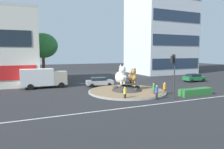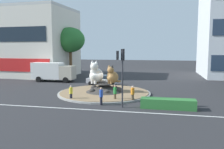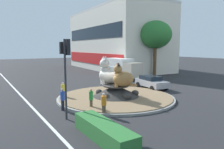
% 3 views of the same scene
% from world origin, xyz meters
% --- Properties ---
extents(ground_plane, '(160.00, 160.00, 0.00)m').
position_xyz_m(ground_plane, '(0.00, 0.00, 0.00)').
color(ground_plane, '#28282B').
extents(lane_centreline, '(112.00, 0.20, 0.01)m').
position_xyz_m(lane_centreline, '(0.00, -7.44, 0.00)').
color(lane_centreline, silver).
rests_on(lane_centreline, ground).
extents(roundabout_island, '(11.04, 11.04, 1.30)m').
position_xyz_m(roundabout_island, '(0.00, 0.00, 0.40)').
color(roundabout_island, gray).
rests_on(roundabout_island, ground).
extents(cat_statue_white, '(1.97, 2.78, 2.74)m').
position_xyz_m(cat_statue_white, '(-0.99, -0.09, 2.30)').
color(cat_statue_white, silver).
rests_on(cat_statue_white, roundabout_island).
extents(cat_statue_tabby, '(1.78, 2.18, 2.21)m').
position_xyz_m(cat_statue_tabby, '(0.96, 0.07, 2.11)').
color(cat_statue_tabby, '#9E703D').
rests_on(cat_statue_tabby, roundabout_island).
extents(traffic_light_mast, '(0.71, 0.56, 5.39)m').
position_xyz_m(traffic_light_mast, '(3.12, -6.03, 3.93)').
color(traffic_light_mast, '#2D2D33').
rests_on(traffic_light_mast, ground).
extents(shophouse_block, '(28.22, 13.53, 13.10)m').
position_xyz_m(shophouse_block, '(-24.44, 15.83, 6.54)').
color(shophouse_block, beige).
rests_on(shophouse_block, ground).
extents(clipped_hedge_strip, '(4.88, 1.20, 0.90)m').
position_xyz_m(clipped_hedge_strip, '(7.31, -5.59, 0.45)').
color(clipped_hedge_strip, '#2D7033').
rests_on(clipped_hedge_strip, ground).
extents(broadleaf_tree_behind_island, '(5.40, 5.40, 9.27)m').
position_xyz_m(broadleaf_tree_behind_island, '(-10.08, 14.52, 6.93)').
color(broadleaf_tree_behind_island, brown).
rests_on(broadleaf_tree_behind_island, ground).
extents(pedestrian_blue_shirt, '(0.34, 0.34, 1.73)m').
position_xyz_m(pedestrian_blue_shirt, '(1.07, -5.61, 0.92)').
color(pedestrian_blue_shirt, black).
rests_on(pedestrian_blue_shirt, ground).
extents(pedestrian_yellow_shirt, '(0.36, 0.36, 1.58)m').
position_xyz_m(pedestrian_yellow_shirt, '(-2.52, -4.30, 0.83)').
color(pedestrian_yellow_shirt, black).
rests_on(pedestrian_yellow_shirt, ground).
extents(pedestrian_green_shirt, '(0.32, 0.32, 1.66)m').
position_xyz_m(pedestrian_green_shirt, '(2.03, -3.65, 0.89)').
color(pedestrian_green_shirt, brown).
rests_on(pedestrian_green_shirt, ground).
extents(pedestrian_orange_shirt, '(0.38, 0.38, 1.64)m').
position_xyz_m(pedestrian_orange_shirt, '(3.83, -3.55, 0.85)').
color(pedestrian_orange_shirt, brown).
rests_on(pedestrian_orange_shirt, ground).
extents(hatchback_near_shophouse, '(4.61, 2.53, 1.50)m').
position_xyz_m(hatchback_near_shophouse, '(-1.93, 6.29, 0.80)').
color(hatchback_near_shophouse, '#99999E').
rests_on(hatchback_near_shophouse, ground).
extents(delivery_box_truck, '(7.01, 2.52, 3.09)m').
position_xyz_m(delivery_box_truck, '(-10.71, 8.32, 1.68)').
color(delivery_box_truck, '#B7AD99').
rests_on(delivery_box_truck, ground).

